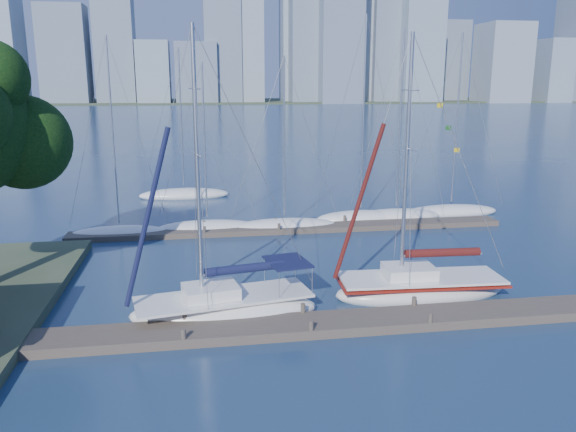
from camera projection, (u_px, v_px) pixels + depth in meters
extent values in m
plane|color=#172F4C|center=(307.00, 330.00, 23.28)|extent=(700.00, 700.00, 0.00)
cube|color=#4D4338|center=(307.00, 325.00, 23.24)|extent=(26.00, 2.00, 0.40)
cube|color=#4D4338|center=(292.00, 229.00, 38.93)|extent=(30.00, 1.80, 0.36)
cube|color=#38472D|center=(205.00, 102.00, 330.97)|extent=(800.00, 100.00, 1.50)
sphere|color=black|center=(24.00, 142.00, 26.93)|extent=(4.52, 4.52, 4.52)
ellipsoid|color=white|center=(224.00, 311.00, 24.59)|extent=(8.54, 4.14, 1.44)
cube|color=white|center=(224.00, 297.00, 24.44)|extent=(7.90, 3.82, 0.11)
cube|color=white|center=(211.00, 291.00, 24.17)|extent=(2.58, 2.13, 0.53)
cylinder|color=silver|center=(197.00, 168.00, 22.82)|extent=(0.17, 0.17, 11.30)
cylinder|color=silver|center=(245.00, 270.00, 24.51)|extent=(3.83, 0.81, 0.10)
cylinder|color=black|center=(245.00, 268.00, 24.49)|extent=(3.58, 1.03, 0.38)
cube|color=black|center=(288.00, 262.00, 25.10)|extent=(2.11, 2.56, 0.08)
ellipsoid|color=white|center=(420.00, 291.00, 26.98)|extent=(8.47, 3.14, 1.46)
cube|color=white|center=(421.00, 278.00, 26.82)|extent=(7.85, 2.89, 0.12)
cube|color=white|center=(409.00, 271.00, 26.68)|extent=(2.43, 1.89, 0.54)
cylinder|color=silver|center=(407.00, 161.00, 25.43)|extent=(0.18, 0.18, 11.18)
cylinder|color=silver|center=(442.00, 255.00, 26.67)|extent=(3.95, 0.29, 0.10)
cylinder|color=#511411|center=(442.00, 253.00, 26.65)|extent=(3.65, 0.57, 0.39)
cube|color=maroon|center=(420.00, 281.00, 26.86)|extent=(8.03, 3.01, 0.10)
ellipsoid|color=white|center=(120.00, 233.00, 37.71)|extent=(6.77, 2.88, 1.00)
cylinder|color=silver|center=(113.00, 133.00, 36.17)|extent=(0.11, 0.11, 12.01)
ellipsoid|color=white|center=(207.00, 228.00, 39.02)|extent=(7.42, 4.35, 1.09)
cylinder|color=silver|center=(205.00, 142.00, 37.65)|extent=(0.12, 0.12, 10.38)
ellipsoid|color=white|center=(284.00, 226.00, 39.47)|extent=(7.68, 2.57, 1.11)
cylinder|color=silver|center=(284.00, 138.00, 38.05)|extent=(0.12, 0.12, 10.76)
ellipsoid|color=white|center=(360.00, 218.00, 41.82)|extent=(7.04, 3.71, 1.16)
cylinder|color=silver|center=(364.00, 114.00, 40.07)|extent=(0.13, 0.13, 13.61)
ellipsoid|color=white|center=(396.00, 217.00, 42.36)|extent=(7.27, 4.88, 1.16)
cylinder|color=silver|center=(400.00, 120.00, 40.70)|extent=(0.13, 0.13, 12.79)
ellipsoid|color=white|center=(451.00, 212.00, 43.91)|extent=(7.93, 4.60, 1.14)
cylinder|color=silver|center=(457.00, 120.00, 42.28)|extent=(0.12, 0.12, 12.58)
ellipsoid|color=white|center=(184.00, 195.00, 50.58)|extent=(8.32, 5.61, 1.23)
cylinder|color=silver|center=(181.00, 118.00, 49.02)|extent=(0.13, 0.13, 11.87)
cube|color=#8394AA|center=(5.00, 48.00, 275.34)|extent=(14.61, 23.42, 54.48)
cube|color=slate|center=(65.00, 55.00, 283.52)|extent=(23.02, 17.63, 48.75)
cube|color=#929FAF|center=(117.00, 72.00, 309.71)|extent=(14.11, 17.61, 33.67)
cube|color=#8394AA|center=(154.00, 73.00, 289.67)|extent=(16.46, 19.81, 31.60)
cube|color=slate|center=(196.00, 73.00, 294.70)|extent=(21.59, 16.86, 31.37)
cube|color=#929FAF|center=(244.00, 30.00, 296.20)|extent=(20.03, 14.99, 75.82)
cube|color=#8394AA|center=(296.00, 31.00, 315.17)|extent=(16.61, 17.46, 78.42)
cube|color=slate|center=(340.00, 34.00, 293.73)|extent=(21.88, 18.95, 71.33)
cube|color=#929FAF|center=(368.00, 48.00, 313.73)|extent=(15.60, 17.11, 59.94)
cube|color=#8394AA|center=(420.00, 51.00, 303.40)|extent=(21.39, 18.80, 55.67)
cube|color=slate|center=(450.00, 62.00, 337.96)|extent=(17.85, 17.52, 46.67)
cube|color=#929FAF|center=(502.00, 63.00, 311.60)|extent=(24.39, 23.94, 42.77)
cube|color=#8394AA|center=(551.00, 71.00, 317.27)|extent=(15.15, 21.38, 34.67)
cube|color=slate|center=(306.00, 12.00, 299.58)|extent=(17.55, 18.00, 95.53)
cube|color=slate|center=(386.00, 33.00, 308.74)|extent=(17.41, 18.00, 75.39)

